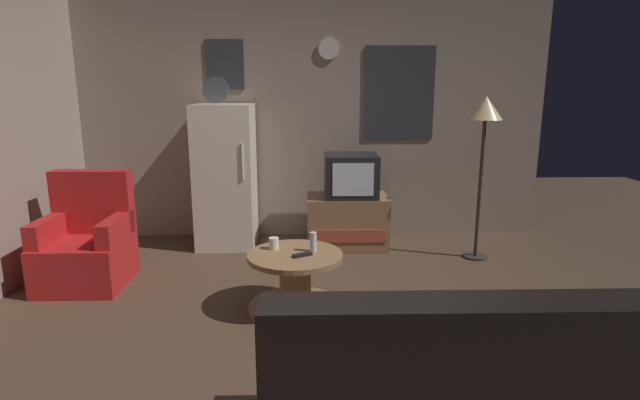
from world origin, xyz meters
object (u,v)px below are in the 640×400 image
Objects in this scene: standing_lamp at (485,121)px; mug_ceramic_white at (274,243)px; fridge at (226,176)px; armchair at (87,245)px; crt_tv at (351,175)px; tv_stand at (347,222)px; coffee_table at (295,282)px; remote_control at (302,255)px; wine_glass at (313,242)px.

standing_lamp is 17.67× the size of mug_ceramic_white.
armchair is at bearing -134.58° from fridge.
crt_tv is 2.58m from armchair.
mug_ceramic_white is at bearing -68.55° from fridge.
tv_stand reaches higher than coffee_table.
coffee_table is (-0.51, -1.54, -0.05)m from tv_stand.
fridge is 19.67× the size of mug_ceramic_white.
fridge is 1.11× the size of standing_lamp.
mug_ceramic_white is 0.60× the size of remote_control.
standing_lamp is at bearing -10.95° from fridge.
wine_glass is at bearing 25.86° from remote_control.
remote_control is (-0.08, -0.11, -0.06)m from wine_glass.
mug_ceramic_white is 0.28m from remote_control.
armchair reaches higher than mug_ceramic_white.
wine_glass is 0.16× the size of armchair.
crt_tv reaches higher than armchair.
coffee_table is 4.80× the size of remote_control.
crt_tv reaches higher than tv_stand.
tv_stand is 1.71m from standing_lamp.
standing_lamp reaches higher than mug_ceramic_white.
standing_lamp reaches higher than remote_control.
crt_tv is 1.70m from remote_control.
wine_glass is at bearing -105.45° from crt_tv.
remote_control is 1.98m from armchair.
armchair is (-3.59, -0.56, -1.02)m from standing_lamp.
standing_lamp is at bearing -17.12° from crt_tv.
remote_control is (-0.46, -1.60, 0.19)m from tv_stand.
remote_control is at bearing -144.67° from standing_lamp.
crt_tv is (0.04, -0.00, 0.50)m from tv_stand.
remote_control is at bearing -38.17° from mug_ceramic_white.
standing_lamp is at bearing 28.31° from mug_ceramic_white.
fridge is at bearing 87.74° from remote_control.
standing_lamp reaches higher than armchair.
tv_stand reaches higher than remote_control.
fridge is 2.66m from standing_lamp.
standing_lamp is at bearing -16.70° from tv_stand.
tv_stand is 2.51m from armchair.
standing_lamp is (2.55, -0.49, 0.60)m from fridge.
coffee_table is (-0.55, -1.54, -0.55)m from crt_tv.
standing_lamp is 2.37m from mug_ceramic_white.
wine_glass is 0.31m from mug_ceramic_white.
fridge is at bearing 114.99° from coffee_table.
standing_lamp reaches higher than tv_stand.
standing_lamp is 2.29m from remote_control.
wine_glass is at bearing -11.55° from mug_ceramic_white.
wine_glass is 2.03m from armchair.
fridge reaches higher than standing_lamp.
tv_stand is at bearing 22.09° from armchair.
crt_tv is at bearing 44.88° from remote_control.
standing_lamp is 10.60× the size of wine_glass.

